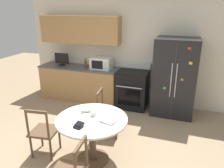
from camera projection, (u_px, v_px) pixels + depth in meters
The scene contains 15 objects.
ground_plane at pixel (80, 158), 3.64m from camera, with size 14.00×14.00×0.00m, color #9E8466.
back_wall at pixel (113, 46), 5.56m from camera, with size 5.20×0.44×2.60m.
kitchen_counter at pixel (80, 83), 5.88m from camera, with size 2.14×0.64×0.90m.
refrigerator at pixel (174, 77), 4.92m from camera, with size 0.92×0.75×1.76m.
oven_range at pixel (132, 89), 5.40m from camera, with size 0.75×0.68×1.08m.
microwave at pixel (102, 63), 5.50m from camera, with size 0.51×0.38×0.29m.
countertop_tv at pixel (62, 59), 5.82m from camera, with size 0.38×0.16×0.33m.
counter_bottle at pixel (86, 64), 5.62m from camera, with size 0.08×0.08×0.24m.
dining_table at pixel (92, 128), 3.42m from camera, with size 1.11×1.11×0.76m.
dining_chair_left at pixel (44, 132), 3.61m from camera, with size 0.47×0.47×0.90m.
dining_chair_far at pixel (108, 114), 4.22m from camera, with size 0.47×0.47×0.90m.
candle_glass at pixel (94, 114), 3.43m from camera, with size 0.10×0.10×0.08m.
folded_napkin at pixel (86, 111), 3.55m from camera, with size 0.17×0.13×0.05m.
wallet at pixel (79, 126), 3.11m from camera, with size 0.14×0.15×0.07m.
mail_stack at pixel (111, 119), 3.31m from camera, with size 0.33×0.36×0.02m.
Camera 1 is at (1.48, -2.68, 2.39)m, focal length 35.00 mm.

